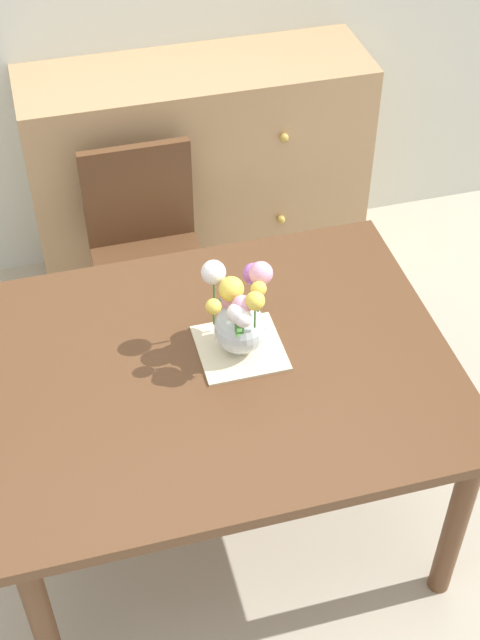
{
  "coord_description": "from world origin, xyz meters",
  "views": [
    {
      "loc": [
        -0.41,
        -1.77,
        2.64
      ],
      "look_at": [
        0.08,
        0.05,
        0.86
      ],
      "focal_mm": 49.61,
      "sensor_mm": 36.0,
      "label": 1
    }
  ],
  "objects_px": {
    "dresser": "(199,176)",
    "flower_vase": "(239,313)",
    "dining_table": "(218,385)",
    "chair_far": "(146,246)"
  },
  "relations": [
    {
      "from": "dresser",
      "to": "dining_table",
      "type": "bearing_deg",
      "value": -100.44
    },
    {
      "from": "flower_vase",
      "to": "chair_far",
      "type": "bearing_deg",
      "value": 99.93
    },
    {
      "from": "dining_table",
      "to": "chair_far",
      "type": "relative_size",
      "value": 1.57
    },
    {
      "from": "dining_table",
      "to": "chair_far",
      "type": "height_order",
      "value": "chair_far"
    },
    {
      "from": "chair_far",
      "to": "flower_vase",
      "type": "relative_size",
      "value": 3.21
    },
    {
      "from": "chair_far",
      "to": "dresser",
      "type": "height_order",
      "value": "dresser"
    },
    {
      "from": "chair_far",
      "to": "flower_vase",
      "type": "distance_m",
      "value": 0.93
    },
    {
      "from": "dining_table",
      "to": "flower_vase",
      "type": "bearing_deg",
      "value": 33.48
    },
    {
      "from": "chair_far",
      "to": "dresser",
      "type": "xyz_separation_m",
      "value": [
        0.31,
        0.44,
        -0.02
      ]
    },
    {
      "from": "dresser",
      "to": "flower_vase",
      "type": "relative_size",
      "value": 5.02
    }
  ]
}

